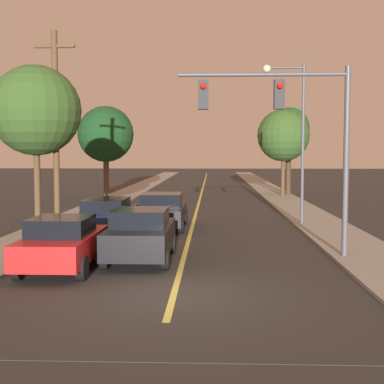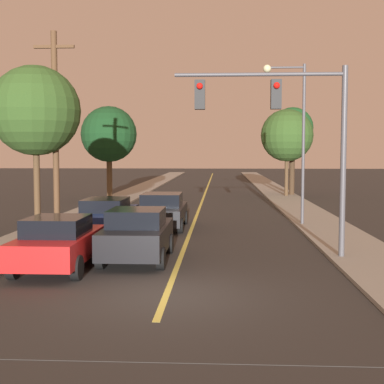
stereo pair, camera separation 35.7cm
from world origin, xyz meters
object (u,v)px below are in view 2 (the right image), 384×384
object	(u,v)px
car_outer_lane_second	(107,215)
utility_pole_left	(55,129)
streetlamp_right	(294,122)
tree_left_far	(109,134)
tree_right_near	(287,135)
car_near_lane_second	(162,211)
car_near_lane_front	(137,234)
tree_right_far	(292,129)
car_outer_lane_front	(59,242)
traffic_signal_mast	(287,120)
tree_left_near	(35,111)

from	to	relation	value
car_outer_lane_second	utility_pole_left	world-z (taller)	utility_pole_left
streetlamp_right	tree_left_far	bearing A→B (deg)	131.43
tree_right_near	car_near_lane_second	bearing A→B (deg)	-113.80
car_near_lane_front	tree_right_far	bearing A→B (deg)	72.28
car_outer_lane_front	traffic_signal_mast	world-z (taller)	traffic_signal_mast
streetlamp_right	tree_right_near	xyz separation A→B (m)	(1.65, 15.90, -0.11)
car_near_lane_second	tree_left_far	xyz separation A→B (m)	(-5.20, 13.62, 3.81)
car_outer_lane_second	streetlamp_right	size ratio (longest dim) A/B	0.71
car_near_lane_second	streetlamp_right	bearing A→B (deg)	10.70
car_outer_lane_second	utility_pole_left	xyz separation A→B (m)	(-1.90, -0.43, 3.45)
car_outer_lane_second	tree_right_near	distance (m)	21.67
car_near_lane_second	traffic_signal_mast	size ratio (longest dim) A/B	0.78
car_outer_lane_front	tree_left_near	bearing A→B (deg)	114.54
car_near_lane_front	tree_right_near	world-z (taller)	tree_right_near
tree_left_far	tree_right_near	distance (m)	13.15
car_near_lane_front	streetlamp_right	size ratio (longest dim) A/B	0.57
car_near_lane_front	car_outer_lane_front	bearing A→B (deg)	-146.15
tree_left_far	car_outer_lane_front	bearing A→B (deg)	-81.86
tree_right_near	car_near_lane_front	bearing A→B (deg)	-107.28
traffic_signal_mast	car_near_lane_front	bearing A→B (deg)	-174.04
traffic_signal_mast	utility_pole_left	world-z (taller)	utility_pole_left
traffic_signal_mast	tree_left_far	world-z (taller)	tree_left_far
utility_pole_left	tree_left_far	distance (m)	16.17
car_outer_lane_second	streetlamp_right	bearing A→B (deg)	21.90
car_outer_lane_front	tree_right_near	xyz separation A→B (m)	(9.54, 25.47, 3.83)
car_outer_lane_second	car_near_lane_front	bearing A→B (deg)	-67.90
tree_left_far	car_near_lane_front	bearing A→B (deg)	-75.91
car_outer_lane_second	tree_right_far	bearing A→B (deg)	63.39
car_near_lane_front	car_near_lane_second	world-z (taller)	car_near_lane_front
car_outer_lane_second	traffic_signal_mast	bearing A→B (deg)	-34.44
car_near_lane_second	car_outer_lane_second	world-z (taller)	car_near_lane_second
car_outer_lane_front	tree_left_far	world-z (taller)	tree_left_far
car_near_lane_second	traffic_signal_mast	world-z (taller)	traffic_signal_mast
car_near_lane_front	traffic_signal_mast	bearing A→B (deg)	5.96
traffic_signal_mast	car_outer_lane_second	bearing A→B (deg)	145.56
car_outer_lane_second	tree_left_far	distance (m)	16.45
tree_right_far	tree_right_near	bearing A→B (deg)	-117.30
tree_left_far	tree_right_far	bearing A→B (deg)	18.48
tree_right_near	streetlamp_right	bearing A→B (deg)	-95.94
car_near_lane_second	streetlamp_right	size ratio (longest dim) A/B	0.64
car_near_lane_second	traffic_signal_mast	bearing A→B (deg)	-55.24
car_near_lane_front	streetlamp_right	world-z (taller)	streetlamp_right
traffic_signal_mast	tree_left_near	xyz separation A→B (m)	(-9.21, 3.80, 0.60)
tree_left_near	tree_right_near	distance (m)	23.24
utility_pole_left	tree_right_far	size ratio (longest dim) A/B	1.19
streetlamp_right	tree_left_far	size ratio (longest dim) A/B	1.11
traffic_signal_mast	tree_left_far	size ratio (longest dim) A/B	0.91
streetlamp_right	tree_right_far	distance (m)	17.09
car_outer_lane_front	utility_pole_left	xyz separation A→B (m)	(-1.90, 5.96, 3.46)
car_near_lane_second	utility_pole_left	distance (m)	5.81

